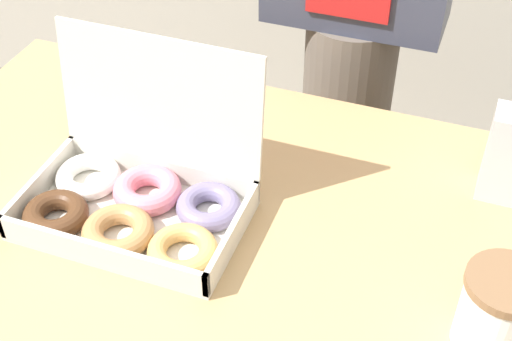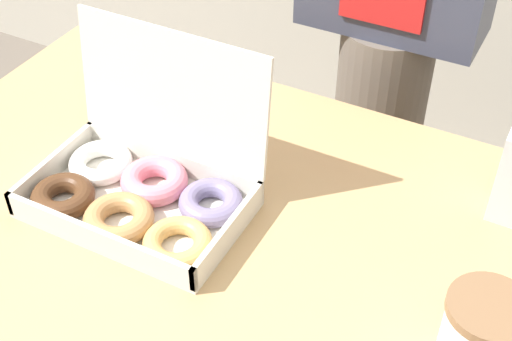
# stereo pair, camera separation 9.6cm
# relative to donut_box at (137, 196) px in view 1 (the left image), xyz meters

# --- Properties ---
(donut_box) EXTENTS (0.33, 0.24, 0.24)m
(donut_box) POSITION_rel_donut_box_xyz_m (0.00, 0.00, 0.00)
(donut_box) COLOR silver
(donut_box) RESTS_ON table
(coffee_cup) EXTENTS (0.10, 0.10, 0.11)m
(coffee_cup) POSITION_rel_donut_box_xyz_m (0.51, -0.05, 0.02)
(coffee_cup) COLOR white
(coffee_cup) RESTS_ON table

